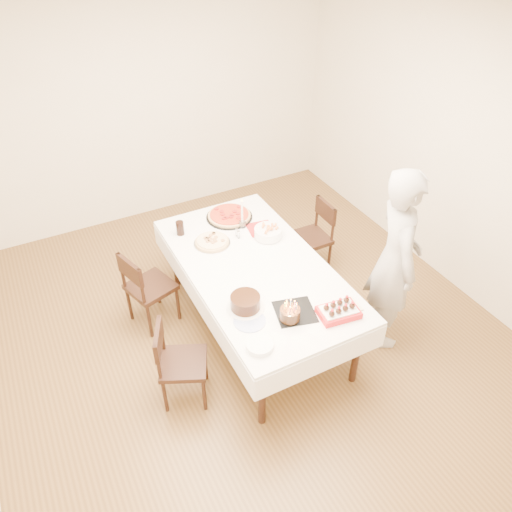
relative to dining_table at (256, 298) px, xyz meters
name	(u,v)px	position (x,y,z in m)	size (l,w,h in m)	color
floor	(248,334)	(-0.11, -0.05, -0.38)	(5.00, 5.00, 0.00)	brown
wall_back	(147,107)	(-0.11, 2.45, 0.98)	(4.50, 0.04, 2.70)	beige
wall_front	(510,497)	(-0.11, -2.55, 0.98)	(4.50, 0.04, 2.70)	beige
wall_right	(459,153)	(2.14, -0.05, 0.98)	(0.04, 5.00, 2.70)	beige
ceiling	(244,29)	(-0.11, -0.05, 2.33)	(5.00, 5.00, 0.00)	white
dining_table	(256,298)	(0.00, 0.00, 0.00)	(1.14, 2.14, 0.75)	white
chair_right_savory	(310,238)	(0.92, 0.53, 0.03)	(0.41, 0.41, 0.80)	black
chair_left_savory	(151,287)	(-0.82, 0.55, 0.04)	(0.42, 0.42, 0.82)	black
chair_left_dessert	(184,363)	(-0.87, -0.42, 0.01)	(0.40, 0.40, 0.77)	black
person	(395,260)	(1.02, -0.60, 0.49)	(0.63, 0.41, 1.72)	#AFAAA5
pizza_white	(212,242)	(-0.21, 0.47, 0.40)	(0.34, 0.34, 0.04)	beige
pizza_pepperoni	(229,216)	(0.12, 0.80, 0.40)	(0.46, 0.46, 0.04)	red
red_placemat	(260,229)	(0.30, 0.48, 0.38)	(0.24, 0.24, 0.01)	#B21E1E
pasta_bowl	(268,232)	(0.30, 0.33, 0.42)	(0.26, 0.26, 0.08)	white
taper_candle	(242,213)	(0.16, 0.59, 0.53)	(0.07, 0.07, 0.31)	white
shaker_pair	(239,235)	(0.05, 0.44, 0.41)	(0.07, 0.07, 0.08)	white
cola_glass	(180,228)	(-0.41, 0.75, 0.44)	(0.07, 0.07, 0.14)	black
layer_cake	(245,302)	(-0.32, -0.43, 0.43)	(0.30, 0.30, 0.12)	black
cake_board	(295,312)	(0.00, -0.65, 0.38)	(0.30, 0.30, 0.01)	black
birthday_cake	(290,311)	(-0.07, -0.69, 0.46)	(0.16, 0.16, 0.15)	black
strawberry_box	(339,311)	(0.29, -0.83, 0.41)	(0.31, 0.21, 0.08)	#B21416
box_lid	(343,308)	(0.36, -0.79, 0.38)	(0.26, 0.17, 0.02)	beige
plate_stack	(260,345)	(-0.41, -0.84, 0.40)	(0.20, 0.20, 0.04)	white
china_plate	(250,321)	(-0.35, -0.57, 0.38)	(0.25, 0.25, 0.01)	white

